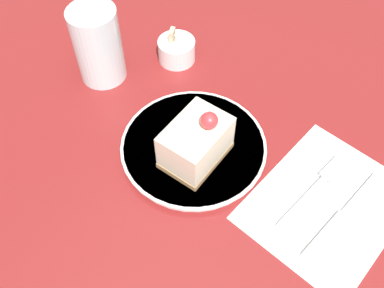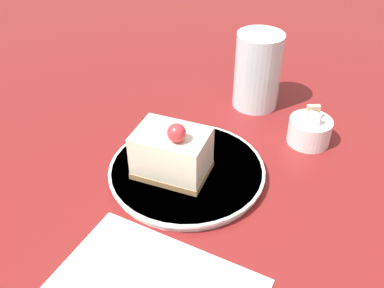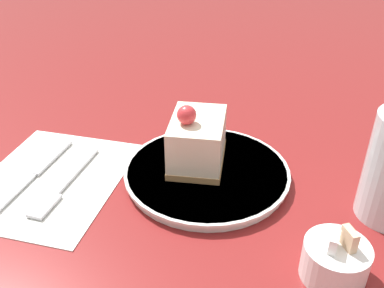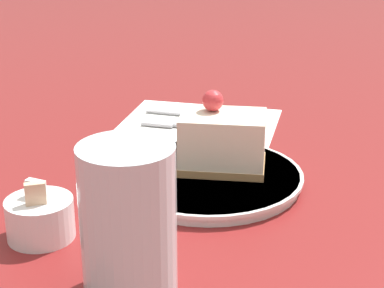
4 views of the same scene
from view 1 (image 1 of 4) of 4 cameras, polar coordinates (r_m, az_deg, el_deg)
name	(u,v)px [view 1 (image 1 of 4)]	position (r m, az deg, el deg)	size (l,w,h in m)	color
ground_plane	(177,153)	(0.67, -1.95, -1.24)	(4.00, 4.00, 0.00)	maroon
plate	(194,147)	(0.66, 0.21, -0.40)	(0.23, 0.23, 0.01)	silver
cake_slice	(197,142)	(0.62, 0.61, 0.28)	(0.08, 0.11, 0.09)	#9E7547
napkin	(327,204)	(0.65, 17.54, -7.60)	(0.23, 0.26, 0.00)	white
fork	(318,186)	(0.65, 16.45, -5.35)	(0.06, 0.16, 0.00)	#B2B2B7
knife	(337,221)	(0.63, 18.72, -9.75)	(0.06, 0.18, 0.00)	#B2B2B7
sugar_bowl	(177,50)	(0.79, -2.07, 12.43)	(0.07, 0.07, 0.06)	white
drinking_glass	(98,45)	(0.75, -12.43, 12.75)	(0.08, 0.08, 0.13)	silver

